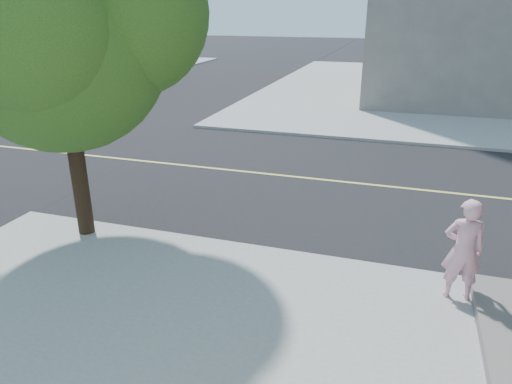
% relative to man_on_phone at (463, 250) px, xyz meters
% --- Properties ---
extents(ground, '(140.00, 140.00, 0.00)m').
position_rel_man_on_phone_xyz_m(ground, '(-8.15, 0.72, -0.98)').
color(ground, black).
rests_on(ground, ground).
extents(road_ew, '(140.00, 9.00, 0.01)m').
position_rel_man_on_phone_xyz_m(road_ew, '(-8.15, 5.22, -0.98)').
color(road_ew, black).
rests_on(road_ew, ground).
extents(man_on_phone, '(0.67, 0.47, 1.72)m').
position_rel_man_on_phone_xyz_m(man_on_phone, '(0.00, 0.00, 0.00)').
color(man_on_phone, '#E5A1BB').
rests_on(man_on_phone, sidewalk_se).
extents(street_tree, '(4.97, 4.52, 6.59)m').
position_rel_man_on_phone_xyz_m(street_tree, '(-7.14, 0.23, 3.39)').
color(street_tree, black).
rests_on(street_tree, sidewalk_se).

